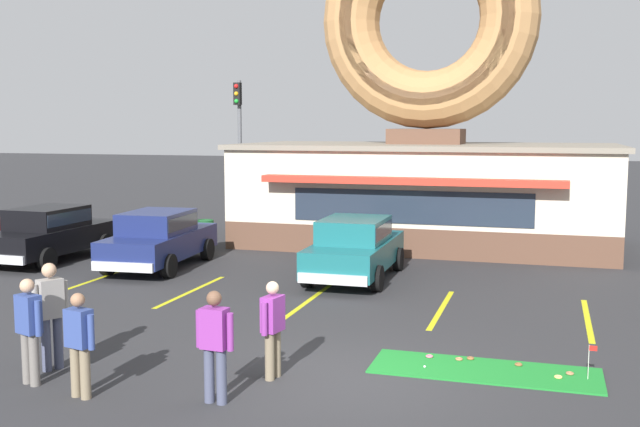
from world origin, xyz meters
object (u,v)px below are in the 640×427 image
(traffic_light_pole, at_px, (239,132))
(car_black, at_px, (50,231))
(pedestrian_clipboard_woman, at_px, (51,310))
(pedestrian_beanie_man, at_px, (215,341))
(trash_bin, at_px, (205,235))
(pedestrian_blue_sweater_man, at_px, (273,325))
(putting_flag_pin, at_px, (591,354))
(golf_ball, at_px, (425,367))
(pedestrian_leather_jacket_man, at_px, (29,326))
(car_teal, at_px, (355,246))
(car_navy, at_px, (159,237))
(pedestrian_hooded_kid, at_px, (79,340))

(traffic_light_pole, bearing_deg, car_black, -99.96)
(pedestrian_clipboard_woman, relative_size, pedestrian_beanie_man, 1.08)
(trash_bin, bearing_deg, pedestrian_blue_sweater_man, -59.51)
(car_black, height_order, pedestrian_blue_sweater_man, car_black)
(putting_flag_pin, distance_m, pedestrian_blue_sweater_man, 4.98)
(golf_ball, relative_size, traffic_light_pole, 0.01)
(golf_ball, xyz_separation_m, pedestrian_leather_jacket_man, (-5.69, -2.47, 0.87))
(pedestrian_leather_jacket_man, relative_size, trash_bin, 1.70)
(golf_ball, xyz_separation_m, pedestrian_beanie_man, (-2.64, -2.35, 0.86))
(pedestrian_leather_jacket_man, bearing_deg, car_teal, 73.17)
(car_navy, distance_m, pedestrian_clipboard_woman, 8.86)
(car_teal, xyz_separation_m, pedestrian_leather_jacket_man, (-2.79, -9.21, 0.05))
(car_black, height_order, pedestrian_clipboard_woman, pedestrian_clipboard_woman)
(golf_ball, xyz_separation_m, pedestrian_blue_sweater_man, (-2.23, -1.11, 0.80))
(putting_flag_pin, relative_size, pedestrian_clipboard_woman, 0.31)
(car_black, relative_size, traffic_light_pole, 0.79)
(pedestrian_blue_sweater_man, xyz_separation_m, pedestrian_beanie_man, (-0.41, -1.24, 0.06))
(golf_ball, height_order, pedestrian_clipboard_woman, pedestrian_clipboard_woman)
(car_navy, height_order, pedestrian_leather_jacket_man, pedestrian_leather_jacket_man)
(traffic_light_pole, bearing_deg, pedestrian_beanie_man, -67.92)
(golf_ball, relative_size, putting_flag_pin, 0.08)
(pedestrian_blue_sweater_man, height_order, traffic_light_pole, traffic_light_pole)
(pedestrian_hooded_kid, xyz_separation_m, trash_bin, (-3.99, 12.46, -0.36))
(car_black, xyz_separation_m, traffic_light_pole, (1.76, 10.03, 2.84))
(pedestrian_clipboard_woman, bearing_deg, pedestrian_leather_jacket_man, -79.73)
(pedestrian_hooded_kid, xyz_separation_m, pedestrian_leather_jacket_man, (-1.07, 0.26, 0.06))
(putting_flag_pin, xyz_separation_m, car_black, (-14.69, 6.47, 0.43))
(pedestrian_blue_sweater_man, xyz_separation_m, pedestrian_leather_jacket_man, (-3.46, -1.36, 0.06))
(car_navy, bearing_deg, car_teal, 0.80)
(pedestrian_hooded_kid, xyz_separation_m, traffic_light_pole, (-5.75, 19.43, 2.85))
(car_teal, bearing_deg, putting_flag_pin, -50.10)
(pedestrian_clipboard_woman, bearing_deg, car_navy, 107.95)
(putting_flag_pin, height_order, pedestrian_beanie_man, pedestrian_beanie_man)
(car_teal, distance_m, pedestrian_beanie_man, 9.09)
(pedestrian_blue_sweater_man, bearing_deg, pedestrian_clipboard_woman, -169.61)
(car_black, height_order, pedestrian_beanie_man, pedestrian_beanie_man)
(pedestrian_blue_sweater_man, height_order, pedestrian_leather_jacket_man, pedestrian_leather_jacket_man)
(car_navy, height_order, pedestrian_beanie_man, pedestrian_beanie_man)
(putting_flag_pin, xyz_separation_m, pedestrian_hooded_kid, (-7.18, -2.93, 0.42))
(golf_ball, height_order, car_teal, car_teal)
(car_teal, xyz_separation_m, pedestrian_blue_sweater_man, (0.68, -7.85, -0.02))
(car_navy, relative_size, pedestrian_clipboard_woman, 2.64)
(car_black, relative_size, trash_bin, 4.71)
(pedestrian_clipboard_woman, distance_m, traffic_light_pole, 19.22)
(car_navy, relative_size, traffic_light_pole, 0.81)
(car_navy, distance_m, pedestrian_hooded_kid, 10.17)
(car_black, xyz_separation_m, pedestrian_clipboard_woman, (6.32, -8.44, 0.12))
(car_black, distance_m, trash_bin, 4.68)
(pedestrian_blue_sweater_man, height_order, pedestrian_hooded_kid, pedestrian_hooded_kid)
(golf_ball, relative_size, pedestrian_hooded_kid, 0.03)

